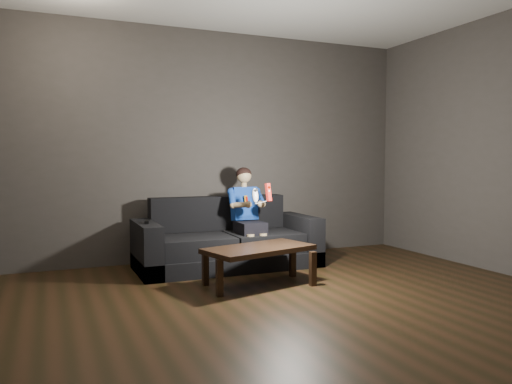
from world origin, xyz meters
name	(u,v)px	position (x,y,z in m)	size (l,w,h in m)	color
floor	(318,318)	(0.00, 0.00, 0.00)	(5.00, 5.00, 0.00)	black
back_wall	(213,146)	(0.00, 2.50, 1.35)	(5.00, 0.04, 2.70)	#3C3935
sofa	(227,244)	(-0.03, 1.96, 0.25)	(1.98, 0.85, 0.76)	black
child	(247,208)	(0.20, 1.90, 0.65)	(0.41, 0.51, 1.02)	black
wii_remote_red	(268,192)	(0.27, 1.51, 0.85)	(0.06, 0.08, 0.19)	red
nunchuk_white	(255,195)	(0.13, 1.52, 0.82)	(0.07, 0.10, 0.17)	white
wii_remote_black	(147,222)	(-0.92, 1.88, 0.55)	(0.07, 0.17, 0.03)	black
coffee_table	(259,252)	(-0.03, 1.06, 0.32)	(1.11, 0.75, 0.37)	black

